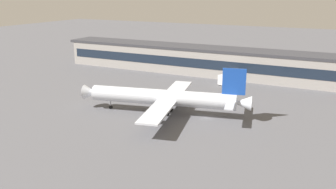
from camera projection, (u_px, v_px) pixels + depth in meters
ground_plane at (206, 118)px, 108.67m from camera, size 600.00×600.00×0.00m
terminal_building at (254, 65)px, 155.02m from camera, size 186.44×15.71×12.33m
airliner at (165, 98)px, 111.15m from camera, size 52.63×45.53×15.23m
catering_truck at (226, 79)px, 146.82m from camera, size 5.38×7.63×4.15m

